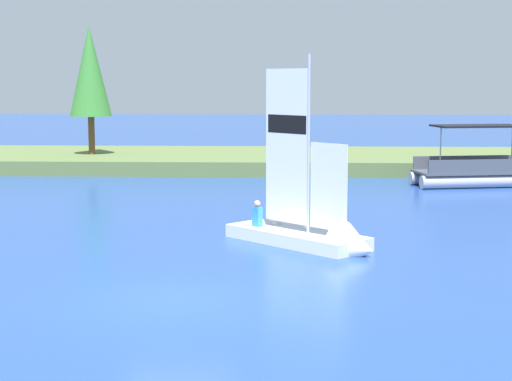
% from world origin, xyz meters
% --- Properties ---
extents(ground_plane, '(200.00, 200.00, 0.00)m').
position_xyz_m(ground_plane, '(0.00, 0.00, 0.00)').
color(ground_plane, '#234793').
extents(shore_bank, '(80.00, 10.29, 0.75)m').
position_xyz_m(shore_bank, '(0.00, 28.29, 0.37)').
color(shore_bank, '#5B703D').
rests_on(shore_bank, ground).
extents(shoreline_tree_midleft, '(2.27, 2.27, 7.01)m').
position_xyz_m(shoreline_tree_midleft, '(-8.51, 27.43, 5.27)').
color(shoreline_tree_midleft, brown).
rests_on(shoreline_tree_midleft, shore_bank).
extents(sailboat, '(4.72, 4.64, 6.04)m').
position_xyz_m(sailboat, '(3.31, 5.83, 0.38)').
color(sailboat, white).
rests_on(sailboat, ground).
extents(pontoon_boat, '(6.00, 3.17, 2.77)m').
position_xyz_m(pontoon_boat, '(10.87, 20.31, 0.65)').
color(pontoon_boat, '#B2B2B7').
rests_on(pontoon_boat, ground).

